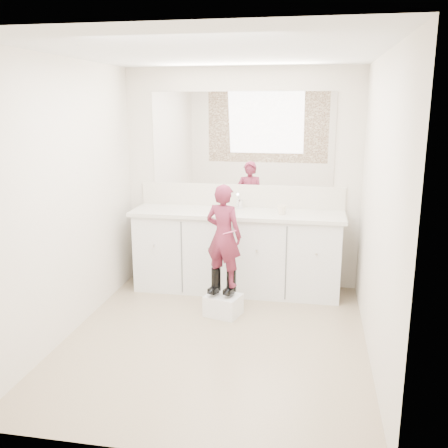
# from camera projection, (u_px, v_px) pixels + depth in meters

# --- Properties ---
(floor) EXTENTS (3.00, 3.00, 0.00)m
(floor) POSITION_uv_depth(u_px,v_px,m) (215.00, 339.00, 4.38)
(floor) COLOR #7E7052
(floor) RESTS_ON ground
(ceiling) EXTENTS (3.00, 3.00, 0.00)m
(ceiling) POSITION_uv_depth(u_px,v_px,m) (214.00, 52.00, 3.81)
(ceiling) COLOR white
(ceiling) RESTS_ON wall_back
(wall_back) EXTENTS (2.60, 0.00, 2.60)m
(wall_back) POSITION_uv_depth(u_px,v_px,m) (241.00, 179.00, 5.53)
(wall_back) COLOR beige
(wall_back) RESTS_ON floor
(wall_front) EXTENTS (2.60, 0.00, 2.60)m
(wall_front) POSITION_uv_depth(u_px,v_px,m) (159.00, 260.00, 2.66)
(wall_front) COLOR beige
(wall_front) RESTS_ON floor
(wall_left) EXTENTS (0.00, 3.00, 3.00)m
(wall_left) POSITION_uv_depth(u_px,v_px,m) (68.00, 200.00, 4.32)
(wall_left) COLOR beige
(wall_left) RESTS_ON floor
(wall_right) EXTENTS (0.00, 3.00, 3.00)m
(wall_right) POSITION_uv_depth(u_px,v_px,m) (378.00, 211.00, 3.87)
(wall_right) COLOR beige
(wall_right) RESTS_ON floor
(vanity_cabinet) EXTENTS (2.20, 0.55, 0.85)m
(vanity_cabinet) POSITION_uv_depth(u_px,v_px,m) (237.00, 253.00, 5.45)
(vanity_cabinet) COLOR silver
(vanity_cabinet) RESTS_ON floor
(countertop) EXTENTS (2.28, 0.58, 0.04)m
(countertop) POSITION_uv_depth(u_px,v_px,m) (237.00, 213.00, 5.33)
(countertop) COLOR beige
(countertop) RESTS_ON vanity_cabinet
(backsplash) EXTENTS (2.28, 0.03, 0.25)m
(backsplash) POSITION_uv_depth(u_px,v_px,m) (241.00, 196.00, 5.56)
(backsplash) COLOR beige
(backsplash) RESTS_ON countertop
(mirror) EXTENTS (2.00, 0.02, 1.00)m
(mirror) POSITION_uv_depth(u_px,v_px,m) (241.00, 139.00, 5.42)
(mirror) COLOR white
(mirror) RESTS_ON wall_back
(dot_panel) EXTENTS (2.00, 0.01, 1.20)m
(dot_panel) POSITION_uv_depth(u_px,v_px,m) (157.00, 176.00, 2.57)
(dot_panel) COLOR #472819
(dot_panel) RESTS_ON wall_front
(faucet) EXTENTS (0.08, 0.08, 0.10)m
(faucet) POSITION_uv_depth(u_px,v_px,m) (239.00, 204.00, 5.47)
(faucet) COLOR silver
(faucet) RESTS_ON countertop
(cup) EXTENTS (0.11, 0.11, 0.10)m
(cup) POSITION_uv_depth(u_px,v_px,m) (282.00, 210.00, 5.20)
(cup) COLOR beige
(cup) RESTS_ON countertop
(soap_bottle) EXTENTS (0.09, 0.09, 0.17)m
(soap_bottle) POSITION_uv_depth(u_px,v_px,m) (226.00, 204.00, 5.29)
(soap_bottle) COLOR silver
(soap_bottle) RESTS_ON countertop
(step_stool) EXTENTS (0.38, 0.35, 0.20)m
(step_stool) POSITION_uv_depth(u_px,v_px,m) (223.00, 305.00, 4.86)
(step_stool) COLOR white
(step_stool) RESTS_ON floor
(boot_left) EXTENTS (0.14, 0.20, 0.27)m
(boot_left) POSITION_uv_depth(u_px,v_px,m) (216.00, 281.00, 4.84)
(boot_left) COLOR black
(boot_left) RESTS_ON step_stool
(boot_right) EXTENTS (0.14, 0.20, 0.27)m
(boot_right) POSITION_uv_depth(u_px,v_px,m) (231.00, 282.00, 4.81)
(boot_right) COLOR black
(boot_right) RESTS_ON step_stool
(toddler) EXTENTS (0.41, 0.33, 0.99)m
(toddler) POSITION_uv_depth(u_px,v_px,m) (224.00, 236.00, 4.72)
(toddler) COLOR #A33257
(toddler) RESTS_ON step_stool
(toothbrush) EXTENTS (0.13, 0.05, 0.06)m
(toothbrush) POSITION_uv_depth(u_px,v_px,m) (230.00, 232.00, 4.62)
(toothbrush) COLOR #F45F91
(toothbrush) RESTS_ON toddler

